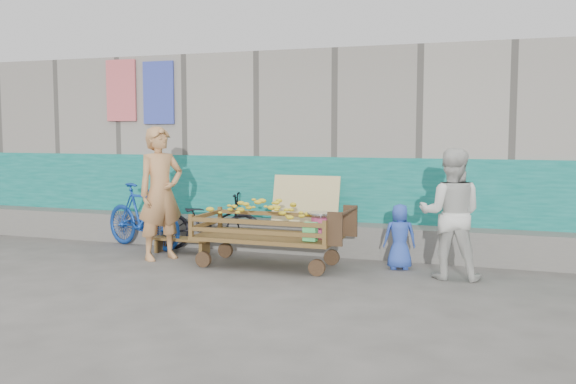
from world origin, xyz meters
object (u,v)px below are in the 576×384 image
(bench, at_px, (182,242))
(woman, at_px, (451,214))
(banana_cart, at_px, (265,222))
(bicycle_blue, at_px, (143,216))
(child, at_px, (400,237))
(bicycle_dark, at_px, (208,221))
(vendor_man, at_px, (161,193))

(bench, relative_size, woman, 0.58)
(banana_cart, xyz_separation_m, bicycle_blue, (-2.25, 0.61, -0.10))
(banana_cart, relative_size, bicycle_blue, 1.25)
(child, xyz_separation_m, bicycle_dark, (-2.96, 0.42, 0.01))
(vendor_man, bearing_deg, bicycle_dark, 12.77)
(child, distance_m, bicycle_dark, 2.99)
(vendor_man, distance_m, bicycle_blue, 1.06)
(banana_cart, relative_size, bench, 2.25)
(bicycle_dark, bearing_deg, woman, -117.38)
(banana_cart, relative_size, bicycle_dark, 1.25)
(woman, xyz_separation_m, child, (-0.66, 0.32, -0.36))
(vendor_man, distance_m, child, 3.32)
(vendor_man, relative_size, bicycle_dark, 1.13)
(banana_cart, distance_m, vendor_man, 1.58)
(bicycle_blue, bearing_deg, bicycle_dark, -60.14)
(woman, distance_m, bicycle_dark, 3.71)
(woman, relative_size, bicycle_blue, 0.96)
(child, bearing_deg, bicycle_dark, -24.08)
(bench, bearing_deg, vendor_man, -96.61)
(woman, distance_m, bicycle_blue, 4.66)
(bench, relative_size, bicycle_blue, 0.55)
(bicycle_dark, bearing_deg, bicycle_blue, 85.41)
(woman, relative_size, child, 1.86)
(bench, relative_size, bicycle_dark, 0.56)
(banana_cart, xyz_separation_m, bicycle_dark, (-1.25, 0.81, -0.16))
(bicycle_dark, relative_size, bicycle_blue, 1.00)
(bench, distance_m, woman, 3.92)
(bench, height_order, child, child)
(woman, height_order, bicycle_dark, woman)
(woman, xyz_separation_m, bicycle_dark, (-3.62, 0.74, -0.36))
(bench, bearing_deg, banana_cart, -16.20)
(vendor_man, height_order, bicycle_blue, vendor_man)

